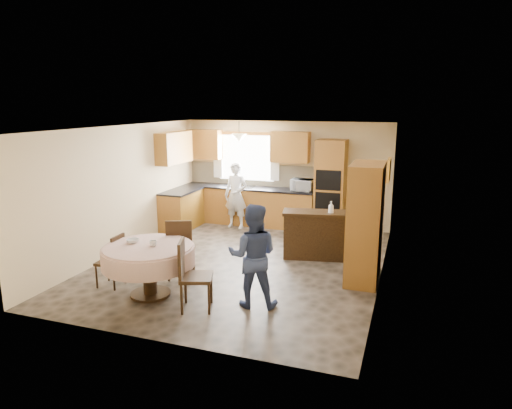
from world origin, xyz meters
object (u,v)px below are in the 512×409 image
at_px(chair_left, 114,258).
at_px(dining_table, 149,257).
at_px(chair_right, 190,271).
at_px(person_dining, 253,256).
at_px(oven_tower, 330,186).
at_px(cupboard, 365,223).
at_px(chair_back, 180,246).
at_px(person_sink, 236,195).
at_px(sideboard, 314,236).

bearing_deg(chair_left, dining_table, 77.95).
bearing_deg(dining_table, chair_right, -15.02).
relative_size(dining_table, chair_right, 1.36).
bearing_deg(person_dining, oven_tower, -107.95).
height_order(cupboard, chair_left, cupboard).
relative_size(cupboard, chair_right, 1.91).
height_order(chair_back, person_sink, person_sink).
height_order(oven_tower, sideboard, oven_tower).
distance_m(oven_tower, sideboard, 2.03).
bearing_deg(chair_right, person_dining, -82.70).
xyz_separation_m(chair_left, chair_right, (1.55, -0.34, 0.09)).
xyz_separation_m(sideboard, dining_table, (-2.02, -2.57, 0.20)).
xyz_separation_m(oven_tower, person_dining, (-0.35, -4.31, -0.30)).
relative_size(chair_back, person_dining, 0.68).
bearing_deg(person_dining, chair_back, -34.49).
distance_m(sideboard, cupboard, 1.43).
relative_size(oven_tower, chair_left, 2.45).
bearing_deg(person_dining, person_sink, -78.45).
xyz_separation_m(sideboard, chair_back, (-1.90, -1.80, 0.15)).
relative_size(sideboard, chair_back, 1.15).
xyz_separation_m(chair_left, chair_back, (0.86, 0.65, 0.10)).
height_order(dining_table, person_sink, person_sink).
xyz_separation_m(chair_back, person_sink, (-0.31, 3.33, 0.20)).
xyz_separation_m(sideboard, chair_right, (-1.21, -2.79, 0.14)).
bearing_deg(sideboard, person_dining, -110.83).
height_order(cupboard, chair_right, cupboard).
relative_size(dining_table, chair_left, 1.62).
distance_m(cupboard, person_dining, 2.11).
bearing_deg(dining_table, chair_left, 170.49).
xyz_separation_m(dining_table, chair_right, (0.82, -0.22, -0.05)).
bearing_deg(person_sink, cupboard, -33.21).
height_order(oven_tower, person_sink, oven_tower).
bearing_deg(person_sink, sideboard, -31.66).
bearing_deg(chair_back, chair_right, 103.04).
bearing_deg(chair_left, cupboard, 110.49).
bearing_deg(sideboard, oven_tower, 80.23).
bearing_deg(dining_table, cupboard, 29.61).
distance_m(oven_tower, cupboard, 2.97).
height_order(dining_table, chair_left, chair_left).
bearing_deg(chair_right, oven_tower, -33.46).
xyz_separation_m(dining_table, chair_back, (0.12, 0.77, -0.05)).
xyz_separation_m(dining_table, person_sink, (-0.19, 4.11, 0.16)).
bearing_deg(sideboard, chair_back, -147.90).
height_order(cupboard, dining_table, cupboard).
xyz_separation_m(chair_right, person_sink, (-1.01, 4.33, 0.21)).
bearing_deg(cupboard, oven_tower, 111.15).
relative_size(chair_left, chair_right, 0.84).
distance_m(chair_left, chair_back, 1.08).
xyz_separation_m(sideboard, person_dining, (-0.40, -2.38, 0.34)).
relative_size(dining_table, chair_back, 1.35).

